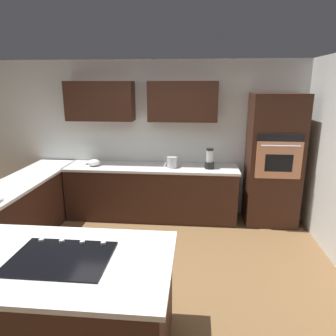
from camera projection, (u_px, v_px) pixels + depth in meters
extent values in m
plane|color=brown|center=(140.00, 277.00, 3.63)|extent=(14.00, 14.00, 0.00)
cube|color=silver|center=(160.00, 139.00, 5.31)|extent=(6.00, 0.10, 2.60)
cube|color=#381E14|center=(183.00, 101.00, 4.89)|extent=(1.10, 0.34, 0.63)
cube|color=#381E14|center=(100.00, 101.00, 5.01)|extent=(1.10, 0.34, 0.63)
cube|color=#381E14|center=(152.00, 193.00, 5.18)|extent=(2.80, 0.60, 0.86)
cube|color=silver|center=(151.00, 168.00, 5.06)|extent=(2.84, 0.64, 0.04)
cube|color=#381E14|center=(15.00, 218.00, 4.21)|extent=(0.60, 2.90, 0.86)
cube|color=silver|center=(11.00, 187.00, 4.09)|extent=(0.64, 2.94, 0.04)
cube|color=#381E14|center=(66.00, 310.00, 2.49)|extent=(1.66, 1.00, 0.86)
cube|color=silver|center=(61.00, 261.00, 2.38)|extent=(1.74, 1.08, 0.04)
cube|color=#381E14|center=(273.00, 161.00, 4.85)|extent=(0.80, 0.60, 2.08)
cube|color=tan|center=(279.00, 160.00, 4.52)|extent=(0.66, 0.03, 0.56)
cube|color=black|center=(279.00, 163.00, 4.52)|extent=(0.40, 0.01, 0.26)
cube|color=black|center=(281.00, 138.00, 4.44)|extent=(0.66, 0.02, 0.11)
cylinder|color=silver|center=(281.00, 146.00, 4.43)|extent=(0.56, 0.02, 0.02)
cube|color=black|center=(61.00, 258.00, 2.37)|extent=(0.76, 0.56, 0.01)
cylinder|color=#B2B2B7|center=(103.00, 243.00, 2.56)|extent=(0.04, 0.04, 0.02)
cylinder|color=#B2B2B7|center=(82.00, 242.00, 2.58)|extent=(0.04, 0.04, 0.02)
cylinder|color=#B2B2B7|center=(62.00, 241.00, 2.59)|extent=(0.04, 0.04, 0.02)
cylinder|color=#B2B2B7|center=(41.00, 240.00, 2.61)|extent=(0.04, 0.04, 0.02)
cylinder|color=black|center=(209.00, 165.00, 4.92)|extent=(0.15, 0.15, 0.11)
cylinder|color=silver|center=(210.00, 156.00, 4.88)|extent=(0.11, 0.11, 0.19)
cylinder|color=black|center=(210.00, 149.00, 4.85)|extent=(0.12, 0.12, 0.03)
ellipsoid|color=white|center=(94.00, 163.00, 5.08)|extent=(0.20, 0.20, 0.11)
cylinder|color=#B7BABF|center=(172.00, 162.00, 4.96)|extent=(0.16, 0.16, 0.18)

